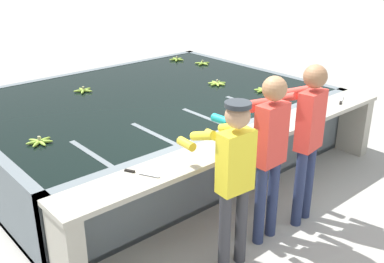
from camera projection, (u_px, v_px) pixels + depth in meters
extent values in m
plane|color=#A3A099|center=(262.00, 212.00, 5.08)|extent=(80.00, 80.00, 0.00)
cube|color=slate|center=(148.00, 149.00, 6.59)|extent=(4.67, 3.49, 0.06)
cube|color=slate|center=(231.00, 162.00, 5.27)|extent=(4.67, 0.12, 0.87)
cube|color=slate|center=(88.00, 96.00, 7.61)|extent=(4.67, 0.12, 0.87)
cube|color=slate|center=(253.00, 92.00, 7.82)|extent=(0.12, 3.49, 0.87)
cube|color=black|center=(147.00, 121.00, 6.43)|extent=(4.43, 3.25, 0.81)
cube|color=slate|center=(94.00, 191.00, 4.64)|extent=(0.06, 0.80, 0.87)
cube|color=slate|center=(154.00, 169.00, 5.11)|extent=(0.06, 0.80, 0.87)
cube|color=slate|center=(205.00, 150.00, 5.59)|extent=(0.06, 0.80, 0.87)
cube|color=slate|center=(247.00, 134.00, 6.06)|extent=(0.06, 0.80, 0.87)
cube|color=slate|center=(283.00, 121.00, 6.53)|extent=(0.06, 0.80, 0.87)
cube|color=#A8A393|center=(251.00, 137.00, 4.91)|extent=(4.67, 0.45, 0.05)
cube|color=#A8A393|center=(67.00, 255.00, 3.72)|extent=(0.16, 0.41, 0.82)
cube|color=#A8A393|center=(354.00, 125.00, 6.44)|extent=(0.16, 0.41, 0.82)
cylinder|color=#38383D|center=(225.00, 232.00, 4.04)|extent=(0.11, 0.11, 0.79)
cylinder|color=#38383D|center=(241.00, 225.00, 4.15)|extent=(0.11, 0.11, 0.79)
cube|color=yellow|center=(236.00, 162.00, 3.83)|extent=(0.33, 0.20, 0.56)
sphere|color=tan|center=(238.00, 116.00, 3.68)|extent=(0.22, 0.22, 0.22)
cylinder|color=#282D33|center=(238.00, 105.00, 3.64)|extent=(0.23, 0.23, 0.04)
cylinder|color=yellow|center=(203.00, 136.00, 3.86)|extent=(0.11, 0.31, 0.18)
cylinder|color=gold|center=(186.00, 144.00, 4.11)|extent=(0.10, 0.21, 0.08)
cylinder|color=yellow|center=(231.00, 128.00, 4.03)|extent=(0.11, 0.31, 0.18)
cylinder|color=gold|center=(214.00, 136.00, 4.28)|extent=(0.10, 0.21, 0.08)
cylinder|color=navy|center=(260.00, 205.00, 4.40)|extent=(0.11, 0.11, 0.85)
cylinder|color=navy|center=(273.00, 198.00, 4.53)|extent=(0.11, 0.11, 0.85)
cube|color=#DB3D33|center=(271.00, 135.00, 4.19)|extent=(0.33, 0.18, 0.60)
sphere|color=#9E704C|center=(275.00, 89.00, 4.02)|extent=(0.23, 0.23, 0.23)
cylinder|color=#DB3D33|center=(241.00, 110.00, 4.18)|extent=(0.09, 0.31, 0.18)
cylinder|color=teal|center=(221.00, 120.00, 4.41)|extent=(0.09, 0.20, 0.08)
cylinder|color=#DB3D33|center=(262.00, 103.00, 4.38)|extent=(0.09, 0.31, 0.18)
cylinder|color=teal|center=(242.00, 112.00, 4.61)|extent=(0.09, 0.20, 0.08)
cylinder|color=navy|center=(299.00, 189.00, 4.69)|extent=(0.11, 0.11, 0.86)
cylinder|color=navy|center=(308.00, 182.00, 4.83)|extent=(0.11, 0.11, 0.86)
cube|color=#DB3D33|center=(311.00, 120.00, 4.48)|extent=(0.34, 0.21, 0.61)
sphere|color=#896042|center=(315.00, 76.00, 4.31)|extent=(0.23, 0.23, 0.23)
cylinder|color=#DB3D33|center=(282.00, 98.00, 4.44)|extent=(0.12, 0.32, 0.18)
cylinder|color=teal|center=(260.00, 108.00, 4.65)|extent=(0.11, 0.21, 0.08)
cylinder|color=#DB3D33|center=(298.00, 91.00, 4.66)|extent=(0.12, 0.32, 0.18)
cylinder|color=teal|center=(276.00, 101.00, 4.88)|extent=(0.11, 0.21, 0.08)
ellipsoid|color=#93BC3D|center=(37.00, 144.00, 4.65)|extent=(0.15, 0.14, 0.04)
ellipsoid|color=#93BC3D|center=(42.00, 143.00, 4.67)|extent=(0.04, 0.17, 0.04)
ellipsoid|color=#93BC3D|center=(45.00, 141.00, 4.71)|extent=(0.16, 0.13, 0.04)
ellipsoid|color=#93BC3D|center=(44.00, 140.00, 4.74)|extent=(0.17, 0.07, 0.04)
ellipsoid|color=#93BC3D|center=(40.00, 139.00, 4.75)|extent=(0.10, 0.17, 0.04)
ellipsoid|color=#93BC3D|center=(35.00, 141.00, 4.72)|extent=(0.11, 0.17, 0.04)
ellipsoid|color=#93BC3D|center=(34.00, 143.00, 4.68)|extent=(0.17, 0.07, 0.04)
cylinder|color=tan|center=(39.00, 138.00, 4.69)|extent=(0.03, 0.03, 0.04)
ellipsoid|color=#9EC642|center=(215.00, 83.00, 6.76)|extent=(0.07, 0.17, 0.04)
ellipsoid|color=#9EC642|center=(213.00, 83.00, 6.72)|extent=(0.14, 0.15, 0.04)
ellipsoid|color=#9EC642|center=(215.00, 84.00, 6.68)|extent=(0.17, 0.04, 0.04)
ellipsoid|color=#9EC642|center=(218.00, 84.00, 6.66)|extent=(0.13, 0.16, 0.04)
ellipsoid|color=#9EC642|center=(220.00, 84.00, 6.69)|extent=(0.08, 0.17, 0.04)
ellipsoid|color=#9EC642|center=(221.00, 83.00, 6.73)|extent=(0.17, 0.10, 0.04)
ellipsoid|color=#9EC642|center=(218.00, 82.00, 6.76)|extent=(0.17, 0.11, 0.04)
cylinder|color=tan|center=(217.00, 81.00, 6.70)|extent=(0.03, 0.03, 0.04)
ellipsoid|color=#9EC642|center=(87.00, 91.00, 6.37)|extent=(0.12, 0.16, 0.04)
ellipsoid|color=#9EC642|center=(86.00, 89.00, 6.43)|extent=(0.17, 0.08, 0.04)
ellipsoid|color=#9EC642|center=(82.00, 90.00, 6.42)|extent=(0.05, 0.17, 0.04)
ellipsoid|color=#9EC642|center=(80.00, 91.00, 6.37)|extent=(0.17, 0.10, 0.04)
ellipsoid|color=#9EC642|center=(83.00, 92.00, 6.33)|extent=(0.14, 0.15, 0.04)
cylinder|color=tan|center=(83.00, 88.00, 6.37)|extent=(0.03, 0.03, 0.04)
ellipsoid|color=#93BC3D|center=(205.00, 64.00, 7.84)|extent=(0.04, 0.17, 0.04)
ellipsoid|color=#93BC3D|center=(205.00, 63.00, 7.90)|extent=(0.17, 0.08, 0.04)
ellipsoid|color=#93BC3D|center=(202.00, 63.00, 7.93)|extent=(0.13, 0.16, 0.04)
ellipsoid|color=#93BC3D|center=(199.00, 63.00, 7.89)|extent=(0.13, 0.16, 0.04)
ellipsoid|color=#93BC3D|center=(201.00, 64.00, 7.83)|extent=(0.17, 0.09, 0.04)
cylinder|color=tan|center=(203.00, 61.00, 7.86)|extent=(0.03, 0.03, 0.04)
ellipsoid|color=#93BC3D|center=(175.00, 59.00, 8.20)|extent=(0.06, 0.17, 0.04)
ellipsoid|color=#93BC3D|center=(174.00, 60.00, 8.14)|extent=(0.17, 0.11, 0.04)
ellipsoid|color=#93BC3D|center=(176.00, 60.00, 8.11)|extent=(0.15, 0.15, 0.04)
ellipsoid|color=#93BC3D|center=(180.00, 60.00, 8.14)|extent=(0.11, 0.17, 0.04)
ellipsoid|color=#93BC3D|center=(179.00, 59.00, 8.20)|extent=(0.17, 0.06, 0.04)
cylinder|color=tan|center=(177.00, 57.00, 8.14)|extent=(0.03, 0.03, 0.04)
ellipsoid|color=#93BC3D|center=(262.00, 89.00, 6.44)|extent=(0.08, 0.17, 0.04)
ellipsoid|color=#93BC3D|center=(260.00, 90.00, 6.40)|extent=(0.13, 0.16, 0.04)
ellipsoid|color=#93BC3D|center=(261.00, 91.00, 6.36)|extent=(0.17, 0.04, 0.04)
ellipsoid|color=#93BC3D|center=(264.00, 91.00, 6.34)|extent=(0.14, 0.15, 0.04)
ellipsoid|color=#93BC3D|center=(267.00, 91.00, 6.36)|extent=(0.07, 0.17, 0.04)
ellipsoid|color=#93BC3D|center=(267.00, 90.00, 6.40)|extent=(0.17, 0.11, 0.04)
ellipsoid|color=#93BC3D|center=(265.00, 89.00, 6.44)|extent=(0.17, 0.10, 0.04)
cylinder|color=tan|center=(264.00, 88.00, 6.38)|extent=(0.03, 0.03, 0.04)
cube|color=silver|center=(149.00, 175.00, 4.02)|extent=(0.12, 0.19, 0.00)
cube|color=black|center=(130.00, 171.00, 4.09)|extent=(0.07, 0.10, 0.02)
cube|color=silver|center=(342.00, 99.00, 6.06)|extent=(0.19, 0.12, 0.00)
cube|color=black|center=(341.00, 103.00, 5.89)|extent=(0.10, 0.07, 0.02)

